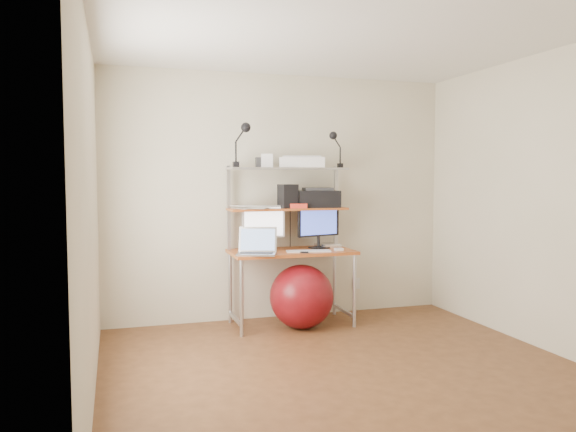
{
  "coord_description": "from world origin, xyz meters",
  "views": [
    {
      "loc": [
        -1.65,
        -3.76,
        1.46
      ],
      "look_at": [
        -0.13,
        1.15,
        1.1
      ],
      "focal_mm": 35.0,
      "sensor_mm": 36.0,
      "label": 1
    }
  ],
  "objects_px": {
    "monitor_silver": "(263,224)",
    "laptop": "(257,248)",
    "monitor_black": "(319,224)",
    "exercise_ball": "(302,297)",
    "printer": "(318,198)"
  },
  "relations": [
    {
      "from": "monitor_silver",
      "to": "laptop",
      "type": "height_order",
      "value": "monitor_silver"
    },
    {
      "from": "monitor_silver",
      "to": "monitor_black",
      "type": "distance_m",
      "value": 0.56
    },
    {
      "from": "monitor_black",
      "to": "exercise_ball",
      "type": "relative_size",
      "value": 0.78
    },
    {
      "from": "printer",
      "to": "exercise_ball",
      "type": "relative_size",
      "value": 0.72
    },
    {
      "from": "monitor_silver",
      "to": "laptop",
      "type": "relative_size",
      "value": 1.08
    },
    {
      "from": "laptop",
      "to": "printer",
      "type": "distance_m",
      "value": 0.88
    },
    {
      "from": "laptop",
      "to": "printer",
      "type": "height_order",
      "value": "printer"
    },
    {
      "from": "monitor_black",
      "to": "laptop",
      "type": "bearing_deg",
      "value": -175.45
    },
    {
      "from": "monitor_black",
      "to": "printer",
      "type": "xyz_separation_m",
      "value": [
        0.01,
        0.04,
        0.26
      ]
    },
    {
      "from": "monitor_black",
      "to": "laptop",
      "type": "xyz_separation_m",
      "value": [
        -0.7,
        -0.23,
        -0.19
      ]
    },
    {
      "from": "laptop",
      "to": "printer",
      "type": "bearing_deg",
      "value": 42.56
    },
    {
      "from": "monitor_silver",
      "to": "laptop",
      "type": "xyz_separation_m",
      "value": [
        -0.14,
        -0.29,
        -0.2
      ]
    },
    {
      "from": "printer",
      "to": "monitor_silver",
      "type": "bearing_deg",
      "value": -173.86
    },
    {
      "from": "monitor_black",
      "to": "laptop",
      "type": "relative_size",
      "value": 1.11
    },
    {
      "from": "monitor_silver",
      "to": "exercise_ball",
      "type": "bearing_deg",
      "value": -32.73
    }
  ]
}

